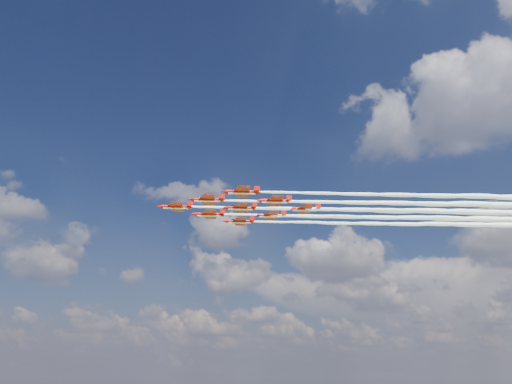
% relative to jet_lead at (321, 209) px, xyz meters
% --- Properties ---
extents(jet_lead, '(75.43, 70.01, 2.87)m').
position_rel_jet_lead_xyz_m(jet_lead, '(0.00, 0.00, 0.00)').
color(jet_lead, '#A70C09').
extents(jet_row2_port, '(75.43, 70.01, 2.87)m').
position_rel_jet_lead_xyz_m(jet_row2_port, '(12.66, 1.57, 0.00)').
color(jet_row2_port, '#A70C09').
extents(jet_row2_starb, '(75.43, 70.01, 2.87)m').
position_rel_jet_lead_xyz_m(jet_row2_starb, '(2.54, 12.50, 0.00)').
color(jet_row2_starb, '#A70C09').
extents(jet_row3_port, '(75.43, 70.01, 2.87)m').
position_rel_jet_lead_xyz_m(jet_row3_port, '(25.32, 3.14, 0.00)').
color(jet_row3_port, '#A70C09').
extents(jet_row3_centre, '(75.43, 70.01, 2.87)m').
position_rel_jet_lead_xyz_m(jet_row3_centre, '(15.20, 14.07, 0.00)').
color(jet_row3_centre, '#A70C09').
extents(jet_row3_starb, '(75.43, 70.01, 2.87)m').
position_rel_jet_lead_xyz_m(jet_row3_starb, '(5.07, 25.00, 0.00)').
color(jet_row3_starb, '#A70C09').
extents(jet_row4_port, '(75.43, 70.01, 2.87)m').
position_rel_jet_lead_xyz_m(jet_row4_port, '(27.86, 15.64, 0.00)').
color(jet_row4_port, '#A70C09').
extents(jet_row4_starb, '(75.43, 70.01, 2.87)m').
position_rel_jet_lead_xyz_m(jet_row4_starb, '(17.73, 26.57, 0.00)').
color(jet_row4_starb, '#A70C09').
extents(jet_tail, '(75.43, 70.01, 2.87)m').
position_rel_jet_lead_xyz_m(jet_tail, '(30.39, 28.14, 0.00)').
color(jet_tail, '#A70C09').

